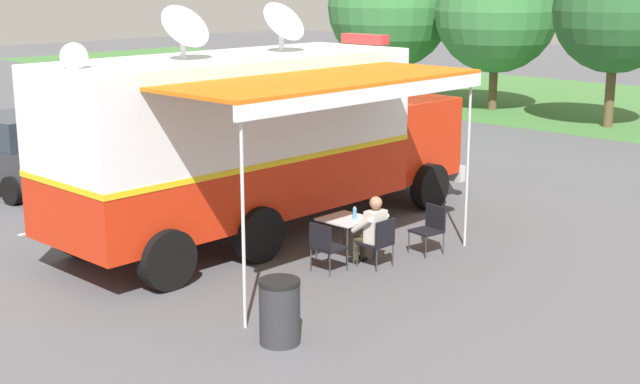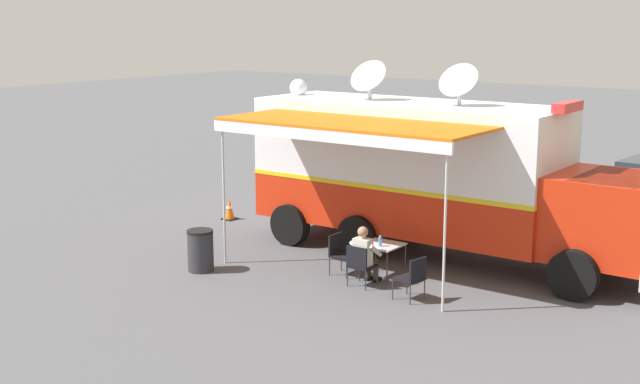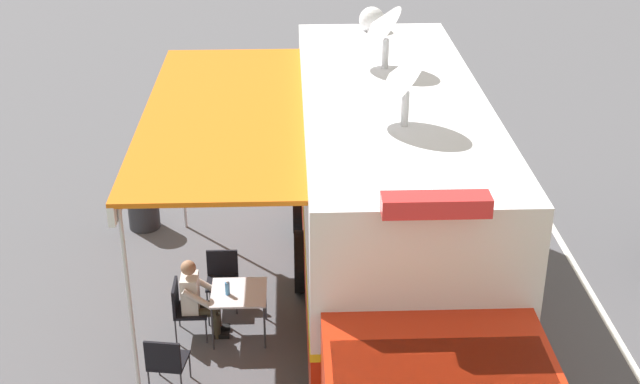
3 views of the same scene
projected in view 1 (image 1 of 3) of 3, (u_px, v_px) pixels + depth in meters
The scene contains 15 objects.
ground_plane at pixel (236, 241), 16.74m from camera, with size 100.00×100.00×0.00m, color #515156.
lot_stripe at pixel (123, 212), 18.77m from camera, with size 0.12×4.80×0.01m, color silver.
command_truck at pixel (264, 135), 16.78m from camera, with size 4.87×9.50×4.53m.
folding_table at pixel (346, 221), 15.57m from camera, with size 0.80×0.80×0.73m.
water_bottle at pixel (355, 213), 15.47m from camera, with size 0.07×0.07×0.22m.
folding_chair_at_table at pixel (380, 239), 15.06m from camera, with size 0.48×0.48×0.87m.
folding_chair_beside_table at pixel (325, 244), 14.81m from camera, with size 0.48×0.48×0.87m.
folding_chair_spare_by_truck at pixel (431, 225), 15.90m from camera, with size 0.55×0.55×0.87m.
seated_responder at pixel (371, 229), 15.15m from camera, with size 0.66×0.55×1.25m.
trash_bin at pixel (280, 312), 11.94m from camera, with size 0.57×0.57×0.91m.
car_behind_truck at pixel (221, 131), 23.51m from camera, with size 2.30×4.35×1.76m.
car_far_corner at pixel (12, 153), 20.63m from camera, with size 4.38×2.38×1.76m.
tree_far_left at pixel (390, 6), 35.74m from camera, with size 5.08×5.08×6.29m.
tree_left_of_centre at pixel (497, 11), 32.55m from camera, with size 4.60×4.60×5.99m.
tree_right_of_centre at pixel (616, 11), 28.64m from camera, with size 4.08×4.08×5.88m.
Camera 1 is at (12.27, -10.47, 4.87)m, focal length 49.37 mm.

